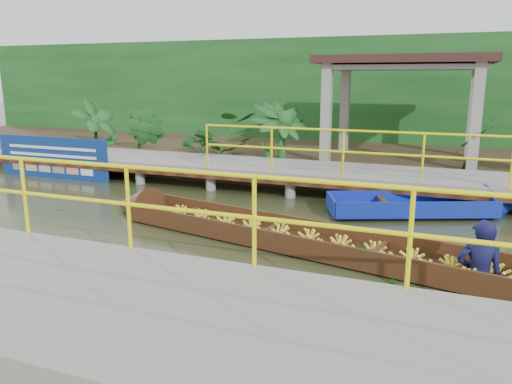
% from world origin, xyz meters
% --- Properties ---
extents(ground, '(80.00, 80.00, 0.00)m').
position_xyz_m(ground, '(0.00, 0.00, 0.00)').
color(ground, '#2D341A').
rests_on(ground, ground).
extents(land_strip, '(30.00, 8.00, 0.45)m').
position_xyz_m(land_strip, '(0.00, 7.50, 0.23)').
color(land_strip, '#302418').
rests_on(land_strip, ground).
extents(far_dock, '(16.00, 2.06, 1.66)m').
position_xyz_m(far_dock, '(0.02, 3.43, 0.48)').
color(far_dock, gray).
rests_on(far_dock, ground).
extents(near_dock, '(18.00, 2.40, 1.73)m').
position_xyz_m(near_dock, '(1.00, -4.20, 0.30)').
color(near_dock, gray).
rests_on(near_dock, ground).
extents(pavilion, '(4.40, 3.00, 3.00)m').
position_xyz_m(pavilion, '(3.00, 6.30, 2.82)').
color(pavilion, gray).
rests_on(pavilion, ground).
extents(foliage_backdrop, '(30.00, 0.80, 4.00)m').
position_xyz_m(foliage_backdrop, '(0.00, 10.00, 2.00)').
color(foliage_backdrop, '#144018').
rests_on(foliage_backdrop, ground).
extents(vendor_boat, '(9.18, 2.78, 2.01)m').
position_xyz_m(vendor_boat, '(2.82, -0.62, 0.22)').
color(vendor_boat, '#3D2110').
rests_on(vendor_boat, ground).
extents(moored_blue_boat, '(3.75, 2.26, 0.88)m').
position_xyz_m(moored_blue_boat, '(4.47, 2.47, 0.16)').
color(moored_blue_boat, '#0D2195').
rests_on(moored_blue_boat, ground).
extents(blue_banner, '(3.57, 0.04, 1.12)m').
position_xyz_m(blue_banner, '(-5.58, 2.48, 0.56)').
color(blue_banner, navy).
rests_on(blue_banner, ground).
extents(tropical_plants, '(14.27, 1.27, 1.59)m').
position_xyz_m(tropical_plants, '(-0.34, 5.30, 1.24)').
color(tropical_plants, '#144018').
rests_on(tropical_plants, ground).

